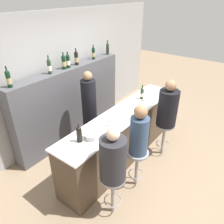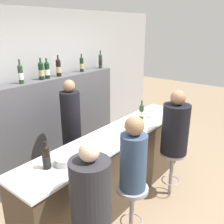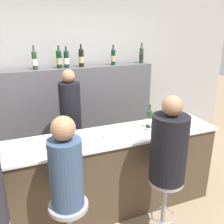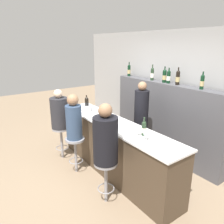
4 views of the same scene
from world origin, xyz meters
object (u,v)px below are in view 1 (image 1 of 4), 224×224
(wine_bottle_backbar_5, at_px, (93,53))
(wine_glass_1, at_px, (130,107))
(wine_bottle_backbar_4, at_px, (76,58))
(metal_bowl, at_px, (92,136))
(wine_bottle_backbar_3, at_px, (68,61))
(bar_stool_middle, at_px, (137,160))
(wine_bottle_backbar_2, at_px, (64,62))
(wine_bottle_counter_1, at_px, (142,93))
(guest_seated_left, at_px, (113,158))
(wine_bottle_backbar_6, at_px, (108,49))
(wine_glass_2, at_px, (145,96))
(wine_bottle_backbar_1, at_px, (49,66))
(bar_stool_left, at_px, (113,185))
(wine_bottle_counter_0, at_px, (79,134))
(bar_stool_right, at_px, (164,131))
(guest_seated_right, at_px, (168,107))
(wine_glass_3, at_px, (150,93))
(guest_seated_middle, at_px, (139,133))
(bartender, at_px, (90,114))
(wine_bottle_backbar_0, at_px, (8,79))
(wine_glass_0, at_px, (110,121))

(wine_bottle_backbar_5, xyz_separation_m, wine_glass_1, (-0.64, -1.39, -0.62))
(wine_bottle_backbar_4, distance_m, metal_bowl, 1.91)
(wine_bottle_backbar_3, relative_size, bar_stool_middle, 0.45)
(wine_bottle_backbar_2, bearing_deg, wine_bottle_counter_1, -58.25)
(wine_bottle_backbar_4, distance_m, wine_glass_1, 1.53)
(wine_bottle_backbar_5, height_order, guest_seated_left, wine_bottle_backbar_5)
(wine_bottle_backbar_6, bearing_deg, wine_glass_2, -113.27)
(wine_bottle_backbar_3, bearing_deg, guest_seated_left, -120.10)
(wine_bottle_backbar_3, bearing_deg, wine_bottle_backbar_1, -180.00)
(wine_bottle_backbar_2, distance_m, bar_stool_left, 2.44)
(wine_bottle_counter_0, height_order, wine_bottle_backbar_4, wine_bottle_backbar_4)
(bar_stool_right, bearing_deg, guest_seated_right, -90.00)
(wine_bottle_counter_1, relative_size, wine_bottle_backbar_3, 0.93)
(wine_bottle_counter_1, relative_size, wine_bottle_backbar_6, 0.87)
(wine_bottle_backbar_2, bearing_deg, bar_stool_right, -70.65)
(wine_bottle_backbar_2, distance_m, bar_stool_right, 2.33)
(wine_bottle_counter_0, xyz_separation_m, bar_stool_middle, (0.63, -0.61, -0.59))
(wine_bottle_backbar_6, relative_size, guest_seated_right, 0.37)
(guest_seated_left, height_order, bar_stool_right, guest_seated_left)
(wine_bottle_backbar_3, relative_size, wine_bottle_backbar_4, 0.92)
(wine_glass_3, bearing_deg, wine_bottle_counter_1, 147.36)
(wine_bottle_backbar_1, height_order, guest_seated_middle, wine_bottle_backbar_1)
(wine_bottle_backbar_1, height_order, wine_glass_3, wine_bottle_backbar_1)
(wine_bottle_backbar_6, bearing_deg, wine_bottle_backbar_5, 180.00)
(wine_bottle_backbar_1, height_order, metal_bowl, wine_bottle_backbar_1)
(wine_glass_2, bearing_deg, bartender, 134.11)
(wine_bottle_backbar_5, bearing_deg, wine_bottle_backbar_0, 180.00)
(metal_bowl, bearing_deg, wine_bottle_backbar_5, 39.60)
(wine_bottle_counter_0, bearing_deg, wine_bottle_backbar_6, 29.02)
(wine_bottle_backbar_4, height_order, bar_stool_right, wine_bottle_backbar_4)
(wine_bottle_backbar_4, height_order, wine_glass_0, wine_bottle_backbar_4)
(wine_bottle_backbar_2, bearing_deg, wine_bottle_backbar_0, 180.00)
(wine_glass_2, xyz_separation_m, guest_seated_middle, (-1.10, -0.51, -0.05))
(guest_seated_middle, bearing_deg, wine_bottle_backbar_6, 48.22)
(metal_bowl, bearing_deg, wine_glass_0, -1.88)
(wine_bottle_backbar_0, xyz_separation_m, wine_glass_0, (0.74, -1.39, -0.61))
(bar_stool_right, bearing_deg, bar_stool_left, 180.00)
(guest_seated_left, bearing_deg, bar_stool_right, 0.00)
(wine_bottle_backbar_1, height_order, bar_stool_right, wine_bottle_backbar_1)
(wine_bottle_backbar_2, relative_size, wine_glass_2, 2.20)
(guest_seated_middle, bearing_deg, bar_stool_right, 0.00)
(wine_bottle_backbar_0, xyz_separation_m, wine_bottle_backbar_2, (1.13, 0.00, -0.00))
(wine_bottle_backbar_3, xyz_separation_m, wine_bottle_backbar_6, (1.25, -0.00, 0.00))
(wine_bottle_counter_1, distance_m, wine_glass_2, 0.11)
(wine_bottle_backbar_1, relative_size, wine_glass_2, 2.29)
(wine_glass_3, bearing_deg, guest_seated_middle, -158.32)
(wine_bottle_backbar_6, bearing_deg, wine_bottle_backbar_2, 180.00)
(wine_bottle_backbar_1, relative_size, wine_bottle_backbar_4, 1.00)
(wine_bottle_counter_0, relative_size, bar_stool_middle, 0.42)
(guest_seated_middle, bearing_deg, guest_seated_right, 0.00)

